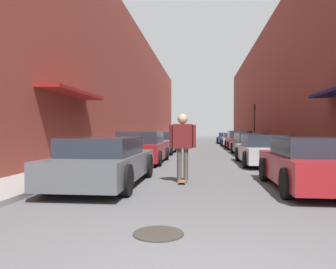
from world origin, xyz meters
The scene contains 20 objects.
ground centered at (0.00, 22.25, 0.00)m, with size 122.36×122.36×0.00m, color #515154.
curb_strip_left centered at (-4.61, 27.81, 0.06)m, with size 1.80×55.62×0.12m.
curb_strip_right centered at (4.61, 27.81, 0.06)m, with size 1.80×55.62×0.12m.
building_row_left centered at (-7.51, 27.80, 5.17)m, with size 4.90×55.62×10.34m.
building_row_right centered at (7.51, 27.80, 5.34)m, with size 4.90×55.62×10.68m.
parked_car_left_0 centered at (-2.55, 5.47, 0.61)m, with size 1.98×4.67×1.24m.
parked_car_left_1 centered at (-2.66, 11.31, 0.66)m, with size 2.06×4.36×1.37m.
parked_car_left_2 centered at (-2.67, 16.84, 0.65)m, with size 1.98×4.28×1.32m.
parked_car_left_3 centered at (-2.57, 22.14, 0.61)m, with size 1.91×4.02×1.26m.
parked_car_left_4 centered at (-2.57, 27.48, 0.58)m, with size 2.03×4.10×1.17m.
parked_car_left_5 centered at (-2.74, 32.64, 0.61)m, with size 1.90×4.68×1.24m.
parked_car_right_0 centered at (2.55, 5.33, 0.61)m, with size 1.86×3.99×1.26m.
parked_car_right_1 centered at (2.55, 11.09, 0.60)m, with size 2.05×4.54×1.24m.
parked_car_right_2 centered at (2.76, 16.66, 0.62)m, with size 1.94×4.78×1.27m.
parked_car_right_3 centered at (2.73, 22.13, 0.67)m, with size 1.94×4.19×1.40m.
parked_car_right_4 centered at (2.73, 27.20, 0.60)m, with size 2.03×4.78×1.20m.
parked_car_right_5 centered at (2.57, 33.33, 0.58)m, with size 1.92×4.55×1.18m.
skateboarder centered at (-0.56, 6.06, 1.16)m, with size 0.72×0.78×1.87m.
manhole_cover centered at (-0.62, 1.61, 0.01)m, with size 0.70×0.70×0.02m.
traffic_light centered at (4.17, 24.10, 2.23)m, with size 0.16×0.22×3.41m.
Camera 1 is at (-0.03, -2.83, 1.43)m, focal length 35.00 mm.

